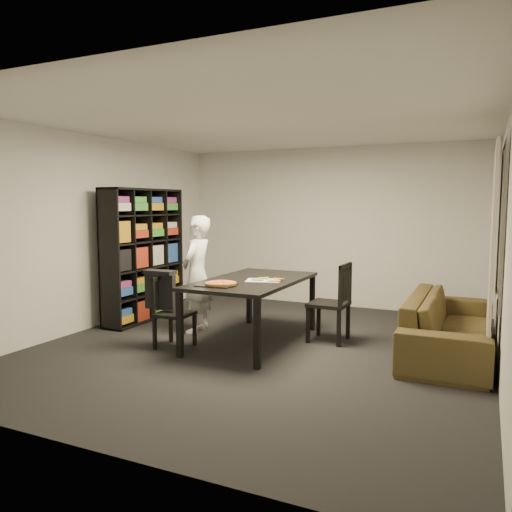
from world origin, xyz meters
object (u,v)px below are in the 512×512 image
at_px(chair_right, 336,297).
at_px(person, 197,274).
at_px(chair_left, 169,307).
at_px(baking_tray, 216,285).
at_px(pepperoni_pizza, 221,283).
at_px(bookshelf, 144,255).
at_px(sofa, 450,325).
at_px(dining_table, 253,285).

xyz_separation_m(chair_right, person, (-1.79, -0.29, 0.21)).
bearing_deg(chair_left, baking_tray, -91.41).
xyz_separation_m(baking_tray, pepperoni_pizza, (0.05, 0.01, 0.02)).
distance_m(bookshelf, pepperoni_pizza, 2.11).
bearing_deg(bookshelf, pepperoni_pizza, -29.23).
height_order(bookshelf, sofa, bookshelf).
relative_size(dining_table, chair_right, 1.92).
relative_size(chair_left, pepperoni_pizza, 2.40).
relative_size(chair_left, baking_tray, 2.10).
bearing_deg(chair_right, person, -79.10).
bearing_deg(person, bookshelf, -110.13).
xyz_separation_m(chair_left, chair_right, (1.73, 1.03, 0.07)).
xyz_separation_m(chair_right, sofa, (1.30, 0.07, -0.22)).
xyz_separation_m(bookshelf, pepperoni_pizza, (1.84, -1.03, -0.15)).
height_order(bookshelf, chair_right, bookshelf).
distance_m(chair_right, person, 1.83).
bearing_deg(chair_left, sofa, -71.14).
height_order(person, pepperoni_pizza, person).
relative_size(person, pepperoni_pizza, 4.38).
distance_m(chair_left, person, 0.79).
distance_m(pepperoni_pizza, sofa, 2.61).
height_order(chair_right, baking_tray, chair_right).
distance_m(dining_table, pepperoni_pizza, 0.59).
distance_m(chair_left, chair_right, 2.01).
bearing_deg(bookshelf, baking_tray, -30.19).
relative_size(bookshelf, sofa, 0.84).
height_order(dining_table, chair_right, chair_right).
relative_size(dining_table, baking_tray, 4.66).
xyz_separation_m(chair_left, pepperoni_pizza, (0.70, 0.01, 0.32)).
relative_size(dining_table, chair_left, 2.22).
xyz_separation_m(chair_left, sofa, (3.03, 1.10, -0.15)).
relative_size(bookshelf, chair_left, 2.26).
bearing_deg(sofa, bookshelf, 90.85).
bearing_deg(sofa, baking_tray, 114.79).
relative_size(bookshelf, chair_right, 1.96).
relative_size(bookshelf, person, 1.24).
bearing_deg(chair_right, sofa, 94.88).
xyz_separation_m(dining_table, chair_left, (-0.82, -0.58, -0.23)).
bearing_deg(chair_right, baking_tray, -44.72).
distance_m(chair_right, pepperoni_pizza, 1.47).
distance_m(bookshelf, sofa, 4.21).
distance_m(person, sofa, 3.14).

